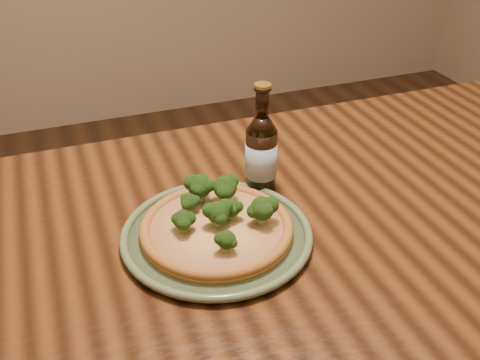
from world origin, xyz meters
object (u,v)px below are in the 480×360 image
object	(u,v)px
table	(315,268)
beer_bottle	(261,153)
plate	(217,235)
pizza	(217,225)

from	to	relation	value
table	beer_bottle	distance (m)	0.23
table	plate	size ratio (longest dim) A/B	4.98
pizza	beer_bottle	world-z (taller)	beer_bottle
table	pizza	distance (m)	0.21
beer_bottle	pizza	bearing A→B (deg)	-118.31
table	beer_bottle	size ratio (longest dim) A/B	7.42
table	plate	world-z (taller)	plate
table	pizza	bearing A→B (deg)	169.56
plate	pizza	bearing A→B (deg)	58.24
pizza	beer_bottle	xyz separation A→B (m)	(0.12, 0.12, 0.05)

